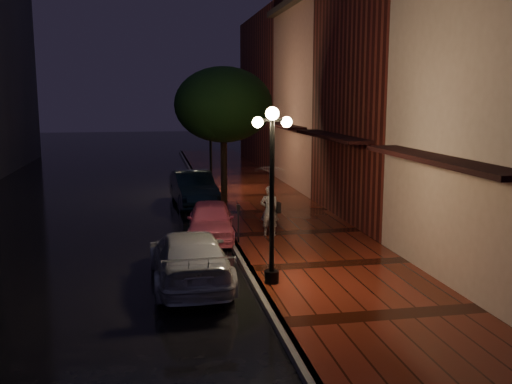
{
  "coord_description": "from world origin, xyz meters",
  "views": [
    {
      "loc": [
        -2.5,
        -18.23,
        4.71
      ],
      "look_at": [
        1.09,
        1.05,
        1.4
      ],
      "focal_mm": 40.0,
      "sensor_mm": 36.0,
      "label": 1
    }
  ],
  "objects_px": {
    "street_tree": "(224,107)",
    "parking_meter": "(238,219)",
    "pink_car": "(211,220)",
    "navy_car": "(193,188)",
    "streetlamp_near": "(272,185)",
    "silver_car": "(190,258)",
    "streetlamp_far": "(211,141)",
    "woman_with_umbrella": "(270,189)"
  },
  "relations": [
    {
      "from": "navy_car",
      "to": "streetlamp_far",
      "type": "bearing_deg",
      "value": 63.89
    },
    {
      "from": "streetlamp_near",
      "to": "street_tree",
      "type": "distance_m",
      "value": 11.12
    },
    {
      "from": "pink_car",
      "to": "navy_car",
      "type": "distance_m",
      "value": 6.04
    },
    {
      "from": "parking_meter",
      "to": "silver_car",
      "type": "bearing_deg",
      "value": -119.64
    },
    {
      "from": "street_tree",
      "to": "navy_car",
      "type": "xyz_separation_m",
      "value": [
        -1.32,
        0.28,
        -3.5
      ]
    },
    {
      "from": "pink_car",
      "to": "parking_meter",
      "type": "height_order",
      "value": "parking_meter"
    },
    {
      "from": "streetlamp_far",
      "to": "streetlamp_near",
      "type": "bearing_deg",
      "value": -90.0
    },
    {
      "from": "navy_car",
      "to": "pink_car",
      "type": "bearing_deg",
      "value": -93.79
    },
    {
      "from": "street_tree",
      "to": "navy_car",
      "type": "distance_m",
      "value": 3.75
    },
    {
      "from": "pink_car",
      "to": "silver_car",
      "type": "distance_m",
      "value": 4.62
    },
    {
      "from": "silver_car",
      "to": "parking_meter",
      "type": "relative_size",
      "value": 3.87
    },
    {
      "from": "streetlamp_far",
      "to": "woman_with_umbrella",
      "type": "relative_size",
      "value": 1.84
    },
    {
      "from": "streetlamp_near",
      "to": "navy_car",
      "type": "relative_size",
      "value": 0.95
    },
    {
      "from": "streetlamp_far",
      "to": "pink_car",
      "type": "distance_m",
      "value": 9.03
    },
    {
      "from": "navy_car",
      "to": "silver_car",
      "type": "relative_size",
      "value": 0.97
    },
    {
      "from": "street_tree",
      "to": "woman_with_umbrella",
      "type": "height_order",
      "value": "street_tree"
    },
    {
      "from": "streetlamp_near",
      "to": "silver_car",
      "type": "bearing_deg",
      "value": 159.5
    },
    {
      "from": "street_tree",
      "to": "woman_with_umbrella",
      "type": "bearing_deg",
      "value": -83.73
    },
    {
      "from": "woman_with_umbrella",
      "to": "streetlamp_near",
      "type": "bearing_deg",
      "value": 94.0
    },
    {
      "from": "streetlamp_near",
      "to": "parking_meter",
      "type": "xyz_separation_m",
      "value": [
        -0.2,
        4.06,
        -1.72
      ]
    },
    {
      "from": "navy_car",
      "to": "woman_with_umbrella",
      "type": "xyz_separation_m",
      "value": [
        2.01,
        -6.54,
        0.95
      ]
    },
    {
      "from": "woman_with_umbrella",
      "to": "parking_meter",
      "type": "xyz_separation_m",
      "value": [
        -1.15,
        -0.68,
        -0.81
      ]
    },
    {
      "from": "streetlamp_near",
      "to": "streetlamp_far",
      "type": "xyz_separation_m",
      "value": [
        0.0,
        14.0,
        0.0
      ]
    },
    {
      "from": "silver_car",
      "to": "streetlamp_near",
      "type": "bearing_deg",
      "value": 157.92
    },
    {
      "from": "pink_car",
      "to": "parking_meter",
      "type": "bearing_deg",
      "value": -51.61
    },
    {
      "from": "woman_with_umbrella",
      "to": "parking_meter",
      "type": "height_order",
      "value": "woman_with_umbrella"
    },
    {
      "from": "streetlamp_near",
      "to": "silver_car",
      "type": "relative_size",
      "value": 0.92
    },
    {
      "from": "pink_car",
      "to": "navy_car",
      "type": "xyz_separation_m",
      "value": [
        -0.11,
        6.04,
        0.11
      ]
    },
    {
      "from": "streetlamp_far",
      "to": "silver_car",
      "type": "bearing_deg",
      "value": -98.41
    },
    {
      "from": "streetlamp_far",
      "to": "silver_car",
      "type": "xyz_separation_m",
      "value": [
        -1.96,
        -13.27,
        -1.92
      ]
    },
    {
      "from": "navy_car",
      "to": "woman_with_umbrella",
      "type": "distance_m",
      "value": 6.9
    },
    {
      "from": "streetlamp_near",
      "to": "pink_car",
      "type": "distance_m",
      "value": 5.68
    },
    {
      "from": "street_tree",
      "to": "parking_meter",
      "type": "bearing_deg",
      "value": -93.79
    },
    {
      "from": "street_tree",
      "to": "silver_car",
      "type": "distance_m",
      "value": 11.08
    },
    {
      "from": "parking_meter",
      "to": "woman_with_umbrella",
      "type": "bearing_deg",
      "value": 28.79
    },
    {
      "from": "streetlamp_near",
      "to": "streetlamp_far",
      "type": "relative_size",
      "value": 1.0
    },
    {
      "from": "woman_with_umbrella",
      "to": "parking_meter",
      "type": "bearing_deg",
      "value": 45.84
    },
    {
      "from": "pink_car",
      "to": "woman_with_umbrella",
      "type": "xyz_separation_m",
      "value": [
        1.9,
        -0.5,
        1.06
      ]
    },
    {
      "from": "silver_car",
      "to": "woman_with_umbrella",
      "type": "distance_m",
      "value": 5.05
    },
    {
      "from": "streetlamp_near",
      "to": "parking_meter",
      "type": "height_order",
      "value": "streetlamp_near"
    },
    {
      "from": "streetlamp_far",
      "to": "silver_car",
      "type": "relative_size",
      "value": 0.92
    },
    {
      "from": "street_tree",
      "to": "woman_with_umbrella",
      "type": "xyz_separation_m",
      "value": [
        0.69,
        -6.25,
        -2.55
      ]
    }
  ]
}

